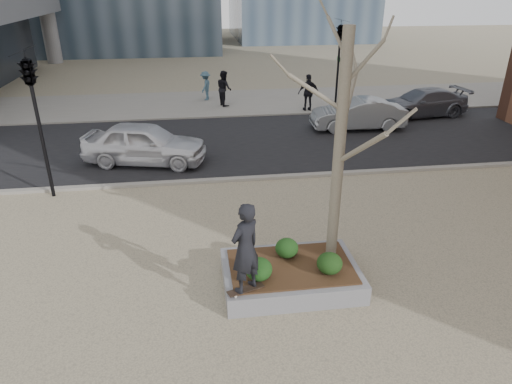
{
  "coord_description": "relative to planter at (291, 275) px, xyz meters",
  "views": [
    {
      "loc": [
        -0.95,
        -8.28,
        6.23
      ],
      "look_at": [
        0.5,
        2.0,
        1.4
      ],
      "focal_mm": 32.0,
      "sensor_mm": 36.0,
      "label": 1
    }
  ],
  "objects": [
    {
      "name": "ground",
      "position": [
        -1.0,
        0.0,
        -0.23
      ],
      "size": [
        120.0,
        120.0,
        0.0
      ],
      "primitive_type": "plane",
      "color": "tan",
      "rests_on": "ground"
    },
    {
      "name": "street",
      "position": [
        -1.0,
        10.0,
        -0.21
      ],
      "size": [
        60.0,
        8.0,
        0.02
      ],
      "primitive_type": "cube",
      "color": "black",
      "rests_on": "ground"
    },
    {
      "name": "far_sidewalk",
      "position": [
        -1.0,
        17.0,
        -0.21
      ],
      "size": [
        60.0,
        6.0,
        0.02
      ],
      "primitive_type": "cube",
      "color": "gray",
      "rests_on": "ground"
    },
    {
      "name": "planter",
      "position": [
        0.0,
        0.0,
        0.0
      ],
      "size": [
        3.0,
        2.0,
        0.45
      ],
      "primitive_type": "cube",
      "color": "gray",
      "rests_on": "ground"
    },
    {
      "name": "planter_mulch",
      "position": [
        0.0,
        0.0,
        0.25
      ],
      "size": [
        2.7,
        1.7,
        0.04
      ],
      "primitive_type": "cube",
      "color": "#382314",
      "rests_on": "planter"
    },
    {
      "name": "sycamore_tree",
      "position": [
        1.0,
        0.3,
        3.56
      ],
      "size": [
        2.8,
        2.8,
        6.6
      ],
      "primitive_type": null,
      "color": "gray",
      "rests_on": "planter_mulch"
    },
    {
      "name": "shrub_left",
      "position": [
        -0.78,
        -0.39,
        0.51
      ],
      "size": [
        0.57,
        0.57,
        0.49
      ],
      "primitive_type": "ellipsoid",
      "color": "#1C3F14",
      "rests_on": "planter_mulch"
    },
    {
      "name": "shrub_middle",
      "position": [
        -0.02,
        0.38,
        0.49
      ],
      "size": [
        0.53,
        0.53,
        0.45
      ],
      "primitive_type": "ellipsoid",
      "color": "#183410",
      "rests_on": "planter_mulch"
    },
    {
      "name": "shrub_right",
      "position": [
        0.76,
        -0.38,
        0.5
      ],
      "size": [
        0.55,
        0.55,
        0.47
      ],
      "primitive_type": "ellipsoid",
      "color": "#123410",
      "rests_on": "planter_mulch"
    },
    {
      "name": "skateboard",
      "position": [
        -1.1,
        -0.74,
        0.26
      ],
      "size": [
        0.8,
        0.45,
        0.08
      ],
      "primitive_type": null,
      "rotation": [
        0.0,
        0.0,
        0.34
      ],
      "color": "black",
      "rests_on": "planter"
    },
    {
      "name": "skateboarder",
      "position": [
        -1.1,
        -0.74,
        1.27
      ],
      "size": [
        0.84,
        0.8,
        1.93
      ],
      "primitive_type": "imported",
      "rotation": [
        0.0,
        0.0,
        3.8
      ],
      "color": "black",
      "rests_on": "skateboard"
    },
    {
      "name": "police_car",
      "position": [
        -3.78,
        8.1,
        0.56
      ],
      "size": [
        4.79,
        2.82,
        1.53
      ],
      "primitive_type": "imported",
      "rotation": [
        0.0,
        0.0,
        1.33
      ],
      "color": "silver",
      "rests_on": "street"
    },
    {
      "name": "car_silver",
      "position": [
        5.48,
        11.12,
        0.49
      ],
      "size": [
        4.27,
        1.68,
        1.38
      ],
      "primitive_type": "imported",
      "rotation": [
        0.0,
        0.0,
        4.66
      ],
      "color": "gray",
      "rests_on": "street"
    },
    {
      "name": "car_third",
      "position": [
        9.42,
        12.85,
        0.46
      ],
      "size": [
        4.76,
        2.35,
        1.33
      ],
      "primitive_type": "imported",
      "rotation": [
        0.0,
        0.0,
        4.82
      ],
      "color": "slate",
      "rests_on": "street"
    },
    {
      "name": "pedestrian_a",
      "position": [
        -0.21,
        16.31,
        0.73
      ],
      "size": [
        0.94,
        1.07,
        1.86
      ],
      "primitive_type": "imported",
      "rotation": [
        0.0,
        0.0,
        1.87
      ],
      "color": "black",
      "rests_on": "far_sidewalk"
    },
    {
      "name": "pedestrian_b",
      "position": [
        -1.15,
        17.72,
        0.6
      ],
      "size": [
        0.9,
        1.17,
        1.6
      ],
      "primitive_type": "imported",
      "rotation": [
        0.0,
        0.0,
        4.38
      ],
      "color": "#3F5E72",
      "rests_on": "far_sidewalk"
    },
    {
      "name": "pedestrian_c",
      "position": [
        4.03,
        14.65,
        0.73
      ],
      "size": [
        1.11,
        0.5,
        1.86
      ],
      "primitive_type": "imported",
      "rotation": [
        0.0,
        0.0,
        3.18
      ],
      "color": "black",
      "rests_on": "far_sidewalk"
    },
    {
      "name": "traffic_light_near",
      "position": [
        -6.5,
        5.6,
        2.02
      ],
      "size": [
        0.6,
        2.48,
        4.5
      ],
      "primitive_type": null,
      "color": "black",
      "rests_on": "ground"
    },
    {
      "name": "traffic_light_far",
      "position": [
        5.5,
        14.6,
        2.02
      ],
      "size": [
        0.6,
        2.48,
        4.5
      ],
      "primitive_type": null,
      "color": "black",
      "rests_on": "ground"
    }
  ]
}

